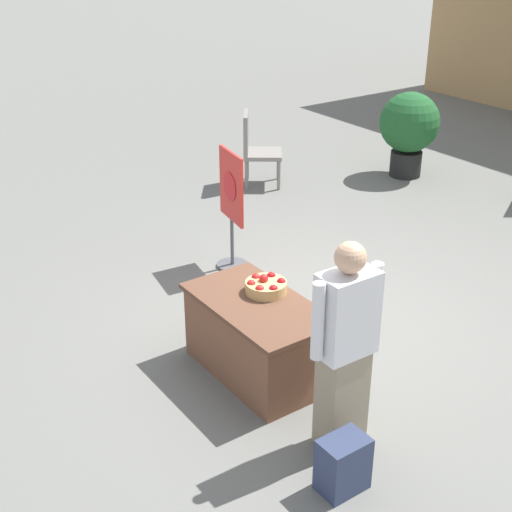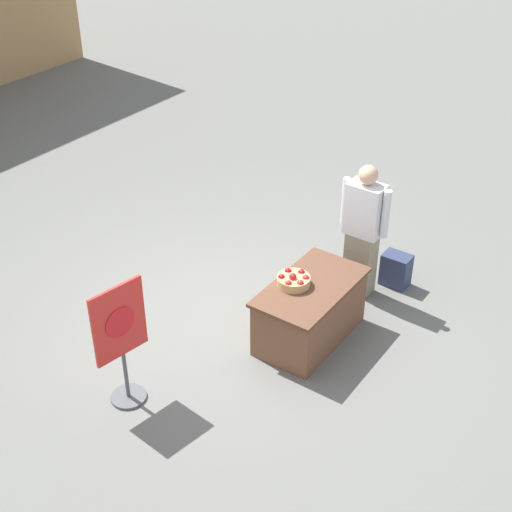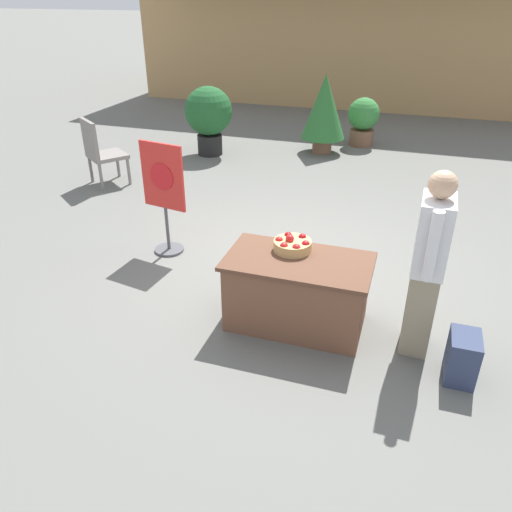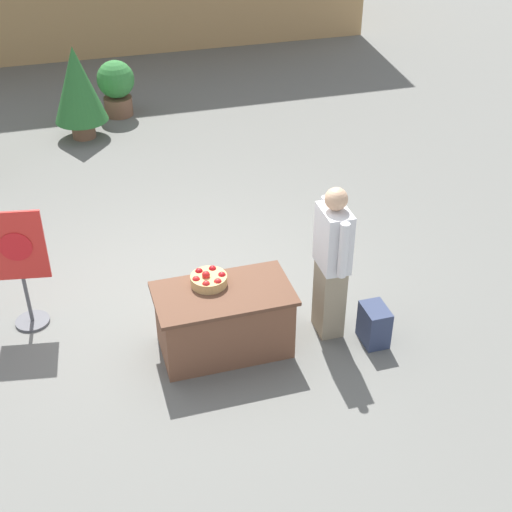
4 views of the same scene
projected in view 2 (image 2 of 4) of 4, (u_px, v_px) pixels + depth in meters
ground_plane at (216, 316)px, 8.29m from camera, size 120.00×120.00×0.00m
display_table at (310, 311)px, 7.79m from camera, size 1.35×0.75×0.70m
apple_basket at (294, 280)px, 7.58m from camera, size 0.36×0.36×0.16m
person_visitor at (363, 230)px, 8.27m from camera, size 0.27×0.61×1.68m
backpack at (396, 270)px, 8.73m from camera, size 0.24×0.34×0.42m
poster_board at (121, 340)px, 6.76m from camera, size 0.58×0.36×1.36m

